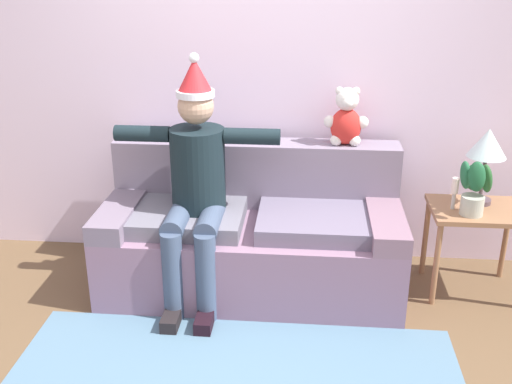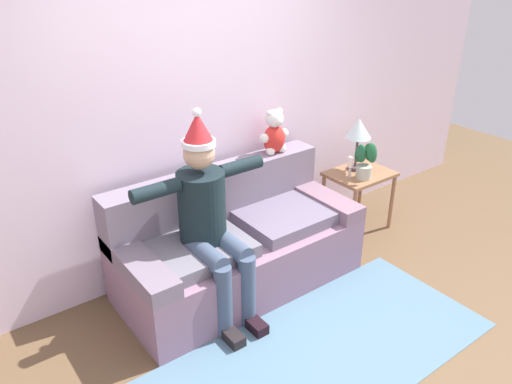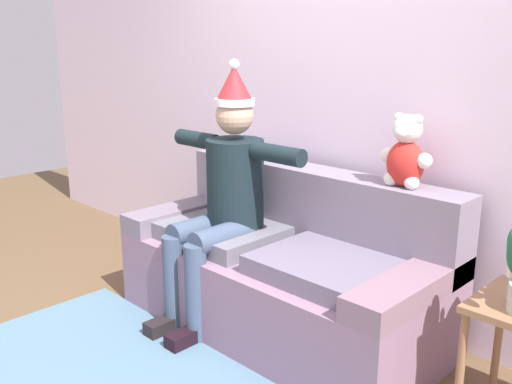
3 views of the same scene
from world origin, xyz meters
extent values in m
plane|color=brown|center=(0.00, 0.00, 0.00)|extent=(10.00, 10.00, 0.00)
cube|color=silver|center=(0.00, 1.55, 1.35)|extent=(7.00, 0.10, 2.70)
cube|color=gray|center=(0.00, 0.98, 0.23)|extent=(1.91, 0.87, 0.46)
cube|color=slate|center=(0.00, 1.30, 0.69)|extent=(1.91, 0.24, 0.44)
cube|color=slate|center=(-0.84, 0.98, 0.53)|extent=(0.22, 0.87, 0.12)
cube|color=slate|center=(0.84, 0.98, 0.53)|extent=(0.22, 0.87, 0.12)
cube|color=slate|center=(-0.43, 0.93, 0.51)|extent=(0.76, 0.61, 0.10)
cube|color=slate|center=(0.43, 0.93, 0.51)|extent=(0.76, 0.61, 0.10)
cylinder|color=black|center=(-0.33, 0.96, 0.82)|extent=(0.34, 0.34, 0.52)
sphere|color=tan|center=(-0.33, 0.96, 1.22)|extent=(0.22, 0.22, 0.22)
cylinder|color=white|center=(-0.33, 0.96, 1.30)|extent=(0.23, 0.23, 0.04)
cone|color=red|center=(-0.33, 0.96, 1.41)|extent=(0.21, 0.21, 0.20)
sphere|color=white|center=(-0.33, 0.96, 1.51)|extent=(0.06, 0.06, 0.06)
cylinder|color=#41506A|center=(-0.43, 0.76, 0.56)|extent=(0.14, 0.40, 0.14)
cylinder|color=#41506A|center=(-0.43, 0.56, 0.28)|extent=(0.13, 0.13, 0.56)
cube|color=black|center=(-0.43, 0.48, 0.04)|extent=(0.10, 0.24, 0.08)
cylinder|color=#41506A|center=(-0.23, 0.76, 0.56)|extent=(0.14, 0.40, 0.14)
cylinder|color=#41506A|center=(-0.23, 0.56, 0.28)|extent=(0.13, 0.13, 0.56)
cube|color=black|center=(-0.23, 0.48, 0.04)|extent=(0.10, 0.24, 0.08)
cylinder|color=black|center=(-0.67, 0.96, 1.04)|extent=(0.34, 0.10, 0.10)
cylinder|color=black|center=(0.01, 0.96, 1.04)|extent=(0.34, 0.10, 0.10)
ellipsoid|color=red|center=(0.59, 1.30, 1.03)|extent=(0.20, 0.16, 0.24)
sphere|color=silver|center=(0.59, 1.30, 1.21)|extent=(0.15, 0.15, 0.15)
sphere|color=silver|center=(0.59, 1.24, 1.20)|extent=(0.07, 0.07, 0.07)
sphere|color=silver|center=(0.53, 1.30, 1.26)|extent=(0.05, 0.05, 0.05)
sphere|color=silver|center=(0.64, 1.30, 1.26)|extent=(0.05, 0.05, 0.05)
sphere|color=silver|center=(0.48, 1.30, 1.06)|extent=(0.08, 0.08, 0.08)
sphere|color=silver|center=(0.53, 1.27, 0.94)|extent=(0.08, 0.08, 0.08)
sphere|color=silver|center=(0.69, 1.30, 1.06)|extent=(0.08, 0.08, 0.08)
sphere|color=silver|center=(0.65, 1.27, 0.94)|extent=(0.08, 0.08, 0.08)
cube|color=#936644|center=(1.43, 1.06, 0.57)|extent=(0.59, 0.46, 0.03)
cylinder|color=#936644|center=(1.16, 0.86, 0.28)|extent=(0.04, 0.04, 0.55)
cylinder|color=#936644|center=(1.16, 1.26, 0.28)|extent=(0.04, 0.04, 0.55)
cylinder|color=#936644|center=(1.69, 1.26, 0.28)|extent=(0.04, 0.04, 0.55)
cylinder|color=#513F47|center=(1.45, 1.15, 0.60)|extent=(0.14, 0.14, 0.03)
cylinder|color=#53474C|center=(1.45, 1.15, 0.75)|extent=(0.02, 0.02, 0.28)
cone|color=silver|center=(1.45, 1.15, 0.99)|extent=(0.24, 0.24, 0.18)
cylinder|color=#B2B7A4|center=(1.36, 0.96, 0.64)|extent=(0.14, 0.14, 0.12)
ellipsoid|color=#225626|center=(1.42, 0.97, 0.82)|extent=(0.11, 0.12, 0.19)
ellipsoid|color=#20572D|center=(1.36, 1.03, 0.80)|extent=(0.13, 0.10, 0.20)
ellipsoid|color=#1E5D37|center=(1.29, 0.95, 0.84)|extent=(0.09, 0.12, 0.19)
ellipsoid|color=#1B5730|center=(1.34, 0.87, 0.86)|extent=(0.12, 0.11, 0.20)
cylinder|color=beige|center=(1.26, 1.04, 0.64)|extent=(0.02, 0.02, 0.11)
cylinder|color=white|center=(1.26, 1.04, 0.74)|extent=(0.04, 0.04, 0.10)
cube|color=slate|center=(0.00, 0.00, 0.00)|extent=(2.40, 1.10, 0.01)
camera|label=1|loc=(0.35, -2.60, 2.10)|focal=43.03mm
camera|label=2|loc=(-1.92, -1.80, 2.48)|focal=35.36mm
camera|label=3|loc=(2.04, -1.26, 1.63)|focal=39.64mm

